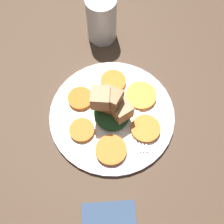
{
  "coord_description": "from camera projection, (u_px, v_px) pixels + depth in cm",
  "views": [
    {
      "loc": [
        -28.54,
        2.04,
        63.92
      ],
      "look_at": [
        0.0,
        0.0,
        4.1
      ],
      "focal_mm": 50.0,
      "sensor_mm": 36.0,
      "label": 1
    }
  ],
  "objects": [
    {
      "name": "carrot_slice_1",
      "position": [
        113.0,
        82.0,
        0.7
      ],
      "size": [
        5.77,
        5.77,
        1.03
      ],
      "primitive_type": "cylinder",
      "color": "orange",
      "rests_on": "plate"
    },
    {
      "name": "carrot_slice_2",
      "position": [
        80.0,
        98.0,
        0.68
      ],
      "size": [
        5.54,
        5.54,
        1.03
      ],
      "primitive_type": "cylinder",
      "color": "#D45E12",
      "rests_on": "plate"
    },
    {
      "name": "water_glass",
      "position": [
        102.0,
        19.0,
        0.72
      ],
      "size": [
        7.07,
        7.07,
        11.92
      ],
      "color": "silver",
      "rests_on": "table_slab"
    },
    {
      "name": "plate",
      "position": [
        112.0,
        115.0,
        0.68
      ],
      "size": [
        27.08,
        27.08,
        1.05
      ],
      "color": "silver",
      "rests_on": "table_slab"
    },
    {
      "name": "carrot_slice_0",
      "position": [
        141.0,
        96.0,
        0.69
      ],
      "size": [
        6.81,
        6.81,
        1.03
      ],
      "primitive_type": "cylinder",
      "color": "orange",
      "rests_on": "plate"
    },
    {
      "name": "carrot_slice_3",
      "position": [
        82.0,
        130.0,
        0.65
      ],
      "size": [
        5.33,
        5.33,
        1.03
      ],
      "primitive_type": "cylinder",
      "color": "orange",
      "rests_on": "plate"
    },
    {
      "name": "fork",
      "position": [
        137.0,
        116.0,
        0.67
      ],
      "size": [
        17.16,
        2.37,
        0.4
      ],
      "rotation": [
        0.0,
        0.0,
        0.01
      ],
      "color": "silver",
      "rests_on": "plate"
    },
    {
      "name": "table_slab",
      "position": [
        112.0,
        118.0,
        0.69
      ],
      "size": [
        120.0,
        120.0,
        2.0
      ],
      "primitive_type": "cube",
      "color": "#4C3828",
      "rests_on": "ground"
    },
    {
      "name": "carrot_slice_5",
      "position": [
        146.0,
        129.0,
        0.65
      ],
      "size": [
        6.19,
        6.19,
        1.03
      ],
      "primitive_type": "cylinder",
      "color": "orange",
      "rests_on": "plate"
    },
    {
      "name": "center_pile",
      "position": [
        112.0,
        106.0,
        0.64
      ],
      "size": [
        8.73,
        8.68,
        9.5
      ],
      "color": "#235128",
      "rests_on": "plate"
    },
    {
      "name": "carrot_slice_4",
      "position": [
        111.0,
        150.0,
        0.63
      ],
      "size": [
        6.44,
        6.44,
        1.03
      ],
      "primitive_type": "cylinder",
      "color": "orange",
      "rests_on": "plate"
    }
  ]
}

